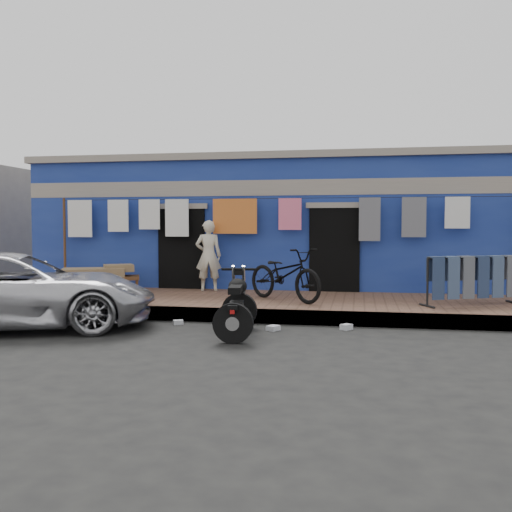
% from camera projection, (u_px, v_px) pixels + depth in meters
% --- Properties ---
extents(ground, '(80.00, 80.00, 0.00)m').
position_uv_depth(ground, '(232.00, 341.00, 8.42)').
color(ground, black).
rests_on(ground, ground).
extents(sidewalk, '(28.00, 3.00, 0.25)m').
position_uv_depth(sidewalk, '(265.00, 305.00, 11.36)').
color(sidewalk, brown).
rests_on(sidewalk, ground).
extents(curb, '(28.00, 0.10, 0.25)m').
position_uv_depth(curb, '(251.00, 316.00, 9.93)').
color(curb, gray).
rests_on(curb, ground).
extents(building, '(12.20, 5.20, 3.36)m').
position_uv_depth(building, '(290.00, 226.00, 15.19)').
color(building, navy).
rests_on(building, ground).
extents(clothesline, '(10.06, 0.06, 2.10)m').
position_uv_depth(clothesline, '(247.00, 220.00, 12.61)').
color(clothesline, brown).
rests_on(clothesline, sidewalk).
extents(car, '(5.06, 3.67, 1.30)m').
position_uv_depth(car, '(15.00, 289.00, 9.36)').
color(car, silver).
rests_on(car, ground).
extents(seated_person, '(0.63, 0.48, 1.57)m').
position_uv_depth(seated_person, '(208.00, 256.00, 12.67)').
color(seated_person, beige).
rests_on(seated_person, sidewalk).
extents(bicycle, '(1.92, 1.76, 1.25)m').
position_uv_depth(bicycle, '(285.00, 268.00, 11.00)').
color(bicycle, black).
rests_on(bicycle, sidewalk).
extents(motorcycle, '(0.98, 1.71, 1.01)m').
position_uv_depth(motorcycle, '(236.00, 303.00, 8.80)').
color(motorcycle, black).
rests_on(motorcycle, ground).
extents(charpoy, '(2.24, 1.99, 0.57)m').
position_uv_depth(charpoy, '(102.00, 279.00, 12.52)').
color(charpoy, brown).
rests_on(charpoy, sidewalk).
extents(jeans_rack, '(2.23, 1.87, 0.93)m').
position_uv_depth(jeans_rack, '(472.00, 280.00, 10.37)').
color(jeans_rack, black).
rests_on(jeans_rack, sidewalk).
extents(litter_a, '(0.20, 0.19, 0.07)m').
position_uv_depth(litter_a, '(178.00, 322.00, 9.81)').
color(litter_a, silver).
rests_on(litter_a, ground).
extents(litter_b, '(0.22, 0.23, 0.09)m').
position_uv_depth(litter_b, '(346.00, 327.00, 9.30)').
color(litter_b, silver).
rests_on(litter_b, ground).
extents(litter_c, '(0.23, 0.25, 0.08)m').
position_uv_depth(litter_c, '(273.00, 328.00, 9.23)').
color(litter_c, silver).
rests_on(litter_c, ground).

